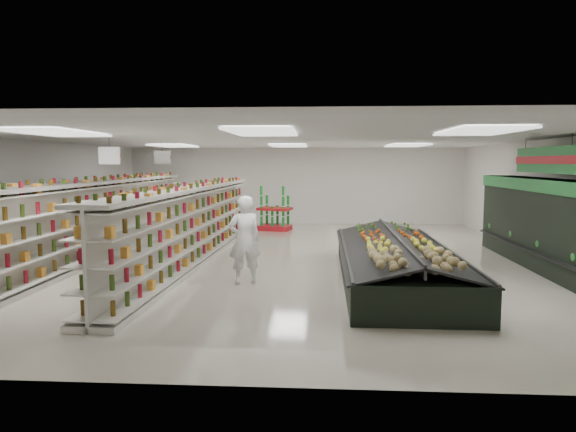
# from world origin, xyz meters

# --- Properties ---
(floor) EXTENTS (16.00, 16.00, 0.00)m
(floor) POSITION_xyz_m (0.00, 0.00, 0.00)
(floor) COLOR beige
(floor) RESTS_ON ground
(ceiling) EXTENTS (14.00, 16.00, 0.02)m
(ceiling) POSITION_xyz_m (0.00, 0.00, 3.20)
(ceiling) COLOR white
(ceiling) RESTS_ON wall_back
(wall_back) EXTENTS (14.00, 0.02, 3.20)m
(wall_back) POSITION_xyz_m (0.00, 8.00, 1.60)
(wall_back) COLOR white
(wall_back) RESTS_ON floor
(wall_front) EXTENTS (14.00, 0.02, 3.20)m
(wall_front) POSITION_xyz_m (0.00, -8.00, 1.60)
(wall_front) COLOR white
(wall_front) RESTS_ON floor
(wall_left) EXTENTS (0.02, 16.00, 3.20)m
(wall_left) POSITION_xyz_m (-7.00, 0.00, 1.60)
(wall_left) COLOR white
(wall_left) RESTS_ON floor
(wall_right) EXTENTS (0.02, 16.00, 3.20)m
(wall_right) POSITION_xyz_m (7.00, 0.00, 1.60)
(wall_right) COLOR white
(wall_right) RESTS_ON floor
(produce_wall_case) EXTENTS (0.93, 8.00, 2.20)m
(produce_wall_case) POSITION_xyz_m (6.53, -1.50, 1.24)
(produce_wall_case) COLOR black
(produce_wall_case) RESTS_ON floor
(aisle_sign_near) EXTENTS (0.52, 0.06, 0.75)m
(aisle_sign_near) POSITION_xyz_m (-3.80, -2.00, 2.75)
(aisle_sign_near) COLOR white
(aisle_sign_near) RESTS_ON ceiling
(aisle_sign_far) EXTENTS (0.52, 0.06, 0.75)m
(aisle_sign_far) POSITION_xyz_m (-3.80, 2.00, 2.75)
(aisle_sign_far) COLOR white
(aisle_sign_far) RESTS_ON ceiling
(hortifruti_banner) EXTENTS (0.12, 3.20, 0.95)m
(hortifruti_banner) POSITION_xyz_m (6.25, -1.50, 2.65)
(hortifruti_banner) COLOR #207B32
(hortifruti_banner) RESTS_ON ceiling
(gondola_left) EXTENTS (0.94, 12.10, 2.10)m
(gondola_left) POSITION_xyz_m (-5.04, 0.52, 0.96)
(gondola_left) COLOR beige
(gondola_left) RESTS_ON floor
(gondola_center) EXTENTS (1.23, 11.37, 1.97)m
(gondola_center) POSITION_xyz_m (-2.24, -0.69, 0.90)
(gondola_center) COLOR beige
(gondola_center) RESTS_ON floor
(produce_island) EXTENTS (2.50, 6.75, 1.01)m
(produce_island) POSITION_xyz_m (2.75, -2.42, 0.46)
(produce_island) COLOR black
(produce_island) RESTS_ON floor
(soda_endcap) EXTENTS (1.39, 1.11, 1.56)m
(soda_endcap) POSITION_xyz_m (-0.64, 5.74, 0.76)
(soda_endcap) COLOR red
(soda_endcap) RESTS_ON floor
(shopper_main) EXTENTS (0.81, 0.67, 1.90)m
(shopper_main) POSITION_xyz_m (-0.52, -2.96, 0.95)
(shopper_main) COLOR silver
(shopper_main) RESTS_ON floor
(shopper_background) EXTENTS (0.78, 1.03, 1.89)m
(shopper_background) POSITION_xyz_m (-4.07, 4.42, 0.95)
(shopper_background) COLOR #9A7F5E
(shopper_background) RESTS_ON floor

